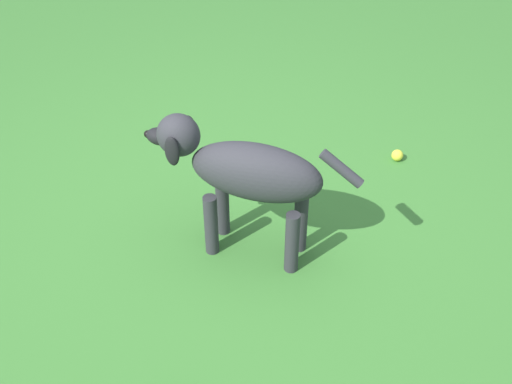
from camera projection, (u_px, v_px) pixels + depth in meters
ground at (223, 223)px, 2.97m from camera, size 14.00×14.00×0.00m
dog at (243, 172)px, 2.57m from camera, size 0.83×0.60×0.66m
tennis_ball_0 at (397, 155)px, 3.39m from camera, size 0.07×0.07×0.07m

